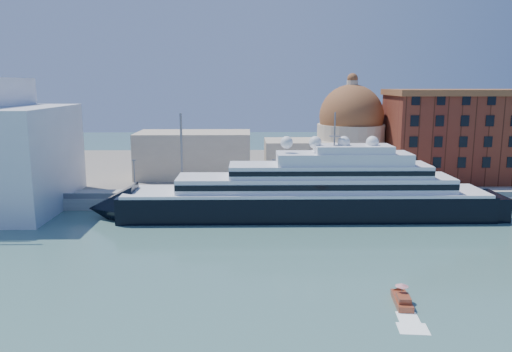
{
  "coord_description": "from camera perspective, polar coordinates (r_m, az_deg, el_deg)",
  "views": [
    {
      "loc": [
        -5.59,
        -74.87,
        26.97
      ],
      "look_at": [
        -4.04,
        18.0,
        9.51
      ],
      "focal_mm": 35.0,
      "sensor_mm": 36.0,
      "label": 1
    }
  ],
  "objects": [
    {
      "name": "water_taxi",
      "position": [
        65.86,
        16.36,
        -13.39
      ],
      "size": [
        2.42,
        5.68,
        2.62
      ],
      "rotation": [
        0.0,
        0.0,
        -0.11
      ],
      "color": "maroon",
      "rests_on": "ground"
    },
    {
      "name": "lamp_posts",
      "position": [
        108.72,
        -4.68,
        1.54
      ],
      "size": [
        120.8,
        2.4,
        18.0
      ],
      "color": "slate",
      "rests_on": "quay"
    },
    {
      "name": "warehouse",
      "position": [
        139.95,
        23.42,
        4.37
      ],
      "size": [
        43.0,
        19.0,
        23.25
      ],
      "color": "maroon",
      "rests_on": "land"
    },
    {
      "name": "quay",
      "position": [
        112.0,
        1.93,
        -2.64
      ],
      "size": [
        180.0,
        10.0,
        2.5
      ],
      "primitive_type": "cube",
      "color": "gray",
      "rests_on": "ground"
    },
    {
      "name": "service_barge",
      "position": [
        109.92,
        -27.17,
        -4.3
      ],
      "size": [
        13.52,
        4.96,
        3.01
      ],
      "rotation": [
        0.0,
        0.0,
        0.04
      ],
      "color": "white",
      "rests_on": "ground"
    },
    {
      "name": "land",
      "position": [
        152.2,
        1.16,
        0.82
      ],
      "size": [
        260.0,
        72.0,
        2.0
      ],
      "primitive_type": "cube",
      "color": "slate",
      "rests_on": "ground"
    },
    {
      "name": "ground",
      "position": [
        79.77,
        3.16,
        -9.13
      ],
      "size": [
        400.0,
        400.0,
        0.0
      ],
      "primitive_type": "plane",
      "color": "#3D6967",
      "rests_on": "ground"
    },
    {
      "name": "church",
      "position": [
        134.09,
        4.18,
        3.74
      ],
      "size": [
        66.0,
        18.0,
        25.5
      ],
      "color": "beige",
      "rests_on": "land"
    },
    {
      "name": "quay_fence",
      "position": [
        107.21,
        2.06,
        -2.23
      ],
      "size": [
        180.0,
        0.1,
        1.2
      ],
      "primitive_type": "cube",
      "color": "slate",
      "rests_on": "quay"
    },
    {
      "name": "superyacht",
      "position": [
        100.88,
        4.31,
        -2.38
      ],
      "size": [
        83.21,
        11.54,
        24.87
      ],
      "color": "black",
      "rests_on": "ground"
    }
  ]
}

